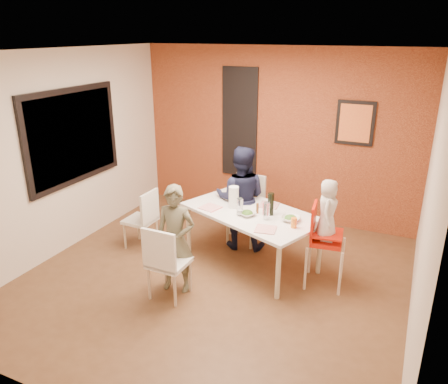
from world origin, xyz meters
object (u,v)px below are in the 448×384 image
at_px(chair_far, 247,205).
at_px(toddler, 327,210).
at_px(chair_left, 144,216).
at_px(child_near, 176,239).
at_px(child_far, 241,198).
at_px(dining_table, 252,216).
at_px(paper_towel_roll, 234,197).
at_px(high_chair, 323,237).
at_px(chair_near, 165,260).
at_px(wine_bottle, 271,204).

bearing_deg(chair_far, toddler, -27.83).
distance_m(chair_far, chair_left, 1.47).
relative_size(child_near, child_far, 0.89).
height_order(dining_table, paper_towel_roll, paper_towel_roll).
distance_m(chair_far, high_chair, 1.46).
bearing_deg(chair_far, chair_near, -95.83).
xyz_separation_m(high_chair, child_near, (-1.51, -0.83, 0.04)).
relative_size(child_near, paper_towel_roll, 4.47).
distance_m(chair_left, high_chair, 2.46).
distance_m(chair_near, chair_left, 1.35).
relative_size(chair_far, wine_bottle, 3.36).
distance_m(chair_near, toddler, 1.93).
distance_m(child_near, child_far, 1.36).
bearing_deg(chair_left, child_near, 53.21).
bearing_deg(child_far, chair_near, 66.89).
distance_m(chair_left, child_near, 1.20).
bearing_deg(wine_bottle, child_far, 146.49).
bearing_deg(paper_towel_roll, chair_left, -168.39).
height_order(chair_left, child_far, child_far).
bearing_deg(dining_table, toddler, -7.75).
bearing_deg(chair_left, wine_bottle, 98.40).
height_order(child_far, wine_bottle, child_far).
relative_size(chair_far, child_near, 0.75).
bearing_deg(chair_near, toddler, -144.63).
distance_m(high_chair, paper_towel_roll, 1.25).
height_order(toddler, paper_towel_roll, toddler).
distance_m(chair_far, child_near, 1.60).
distance_m(child_far, wine_bottle, 0.68).
xyz_separation_m(child_far, toddler, (1.28, -0.50, 0.24)).
xyz_separation_m(toddler, paper_towel_roll, (-1.24, 0.15, -0.10)).
distance_m(chair_far, child_far, 0.31).
relative_size(chair_near, child_near, 0.70).
xyz_separation_m(dining_table, child_near, (-0.56, -0.96, -0.01)).
height_order(chair_far, child_near, child_near).
bearing_deg(chair_near, wine_bottle, -123.59).
xyz_separation_m(chair_far, high_chair, (1.25, -0.75, 0.07)).
relative_size(chair_near, chair_far, 0.93).
height_order(chair_near, chair_far, chair_far).
height_order(dining_table, child_near, child_near).
height_order(chair_left, child_near, child_near).
bearing_deg(child_near, toddler, 18.23).
xyz_separation_m(child_near, toddler, (1.54, 0.83, 0.32)).
xyz_separation_m(chair_near, chair_left, (-0.94, 0.97, -0.03)).
xyz_separation_m(chair_near, toddler, (1.54, 1.07, 0.46)).
distance_m(dining_table, wine_bottle, 0.33).
height_order(chair_left, paper_towel_roll, paper_towel_roll).
xyz_separation_m(high_chair, toddler, (0.03, 0.01, 0.35)).
relative_size(child_near, wine_bottle, 4.49).
height_order(dining_table, high_chair, high_chair).
xyz_separation_m(child_far, wine_bottle, (0.56, -0.37, 0.14)).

